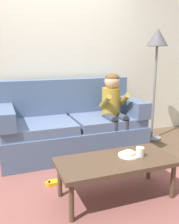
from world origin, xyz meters
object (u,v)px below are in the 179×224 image
(coffee_table, at_px, (116,164))
(couch, at_px, (71,127))
(donut, at_px, (129,153))
(person_child, at_px, (113,105))
(toy_controller, at_px, (56,183))
(floor_lamp, at_px, (157,50))
(mug, at_px, (140,152))

(coffee_table, bearing_deg, couch, 92.39)
(donut, bearing_deg, person_child, 72.16)
(couch, bearing_deg, person_child, -21.39)
(toy_controller, height_order, floor_lamp, floor_lamp)
(person_child, relative_size, floor_lamp, 0.64)
(person_child, relative_size, mug, 12.24)
(toy_controller, bearing_deg, mug, -0.09)
(donut, xyz_separation_m, mug, (0.09, -0.05, 0.01))
(person_child, distance_m, mug, 1.15)
(donut, bearing_deg, couch, 99.14)
(coffee_table, relative_size, person_child, 1.02)
(couch, distance_m, mug, 1.35)
(mug, height_order, toy_controller, mug)
(donut, bearing_deg, mug, -27.46)
(mug, bearing_deg, coffee_table, 176.87)
(couch, distance_m, person_child, 0.66)
(floor_lamp, bearing_deg, toy_controller, -153.44)
(person_child, height_order, mug, person_child)
(couch, bearing_deg, toy_controller, -116.51)
(couch, xyz_separation_m, toy_controller, (-0.43, -0.87, -0.33))
(coffee_table, height_order, donut, donut)
(couch, height_order, mug, couch)
(donut, bearing_deg, floor_lamp, 48.17)
(coffee_table, relative_size, mug, 12.43)
(couch, relative_size, coffee_table, 1.73)
(person_child, relative_size, toy_controller, 4.87)
(donut, xyz_separation_m, floor_lamp, (1.17, 1.30, 0.99))
(floor_lamp, bearing_deg, donut, -131.83)
(couch, relative_size, toy_controller, 8.58)
(coffee_table, height_order, floor_lamp, floor_lamp)
(coffee_table, height_order, toy_controller, coffee_table)
(couch, distance_m, donut, 1.29)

